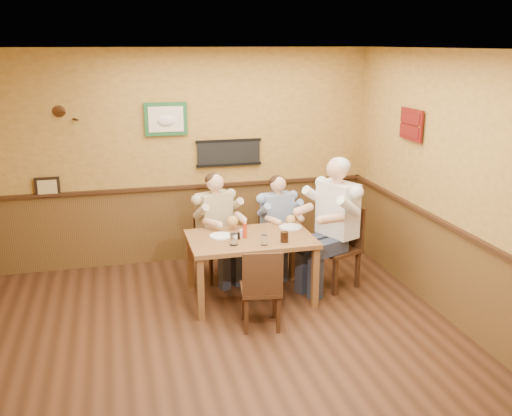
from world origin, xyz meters
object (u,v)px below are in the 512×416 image
(chair_back_left, at_px, (215,246))
(diner_white_elder, at_px, (337,230))
(cola_tumbler, at_px, (284,237))
(chair_near_side, at_px, (261,287))
(dining_table, at_px, (251,245))
(diner_blue_polo, at_px, (277,229))
(pepper_shaker, at_px, (239,236))
(water_glass_left, at_px, (234,239))
(chair_back_right, at_px, (277,241))
(water_glass_mid, at_px, (264,240))
(chair_right_end, at_px, (336,247))
(hot_sauce_bottle, at_px, (245,230))
(salt_shaker, at_px, (241,233))
(diner_tan_shirt, at_px, (215,232))

(chair_back_left, xyz_separation_m, diner_white_elder, (1.36, -0.62, 0.29))
(chair_back_left, relative_size, cola_tumbler, 7.28)
(chair_near_side, bearing_deg, dining_table, -86.41)
(diner_blue_polo, height_order, pepper_shaker, diner_blue_polo)
(diner_blue_polo, relative_size, water_glass_left, 8.82)
(chair_back_right, xyz_separation_m, water_glass_mid, (-0.44, -1.04, 0.41))
(chair_back_right, distance_m, chair_right_end, 0.87)
(hot_sauce_bottle, relative_size, salt_shaker, 2.20)
(pepper_shaker, bearing_deg, chair_back_right, 49.76)
(chair_right_end, relative_size, hot_sauce_bottle, 5.19)
(diner_white_elder, height_order, salt_shaker, diner_white_elder)
(dining_table, distance_m, water_glass_left, 0.36)
(chair_right_end, bearing_deg, diner_white_elder, 0.00)
(salt_shaker, bearing_deg, dining_table, -14.05)
(dining_table, height_order, diner_blue_polo, diner_blue_polo)
(diner_tan_shirt, distance_m, water_glass_left, 0.94)
(cola_tumbler, bearing_deg, chair_right_end, 23.74)
(chair_near_side, bearing_deg, water_glass_left, -60.20)
(diner_blue_polo, height_order, salt_shaker, diner_blue_polo)
(dining_table, distance_m, pepper_shaker, 0.20)
(diner_blue_polo, bearing_deg, pepper_shaker, -139.96)
(chair_near_side, relative_size, pepper_shaker, 10.86)
(hot_sauce_bottle, bearing_deg, diner_blue_polo, 51.99)
(hot_sauce_bottle, bearing_deg, diner_tan_shirt, 107.13)
(dining_table, bearing_deg, chair_back_left, 112.17)
(chair_near_side, distance_m, salt_shaker, 0.79)
(diner_tan_shirt, relative_size, water_glass_left, 9.45)
(water_glass_mid, xyz_separation_m, hot_sauce_bottle, (-0.15, 0.28, 0.04))
(chair_near_side, height_order, water_glass_mid, chair_near_side)
(cola_tumbler, relative_size, hot_sauce_bottle, 0.61)
(chair_back_left, bearing_deg, diner_white_elder, -45.57)
(water_glass_left, height_order, pepper_shaker, water_glass_left)
(chair_back_left, xyz_separation_m, salt_shaker, (0.18, -0.67, 0.37))
(dining_table, relative_size, chair_near_side, 1.60)
(dining_table, distance_m, salt_shaker, 0.17)
(pepper_shaker, bearing_deg, chair_right_end, 5.87)
(chair_near_side, bearing_deg, cola_tumbler, -122.97)
(chair_back_right, height_order, chair_right_end, chair_right_end)
(chair_back_left, relative_size, chair_right_end, 0.85)
(chair_near_side, relative_size, hot_sauce_bottle, 4.55)
(diner_white_elder, bearing_deg, chair_right_end, 0.00)
(hot_sauce_bottle, distance_m, pepper_shaker, 0.11)
(water_glass_left, distance_m, hot_sauce_bottle, 0.27)
(dining_table, xyz_separation_m, diner_white_elder, (1.07, 0.08, 0.06))
(chair_back_right, xyz_separation_m, pepper_shaker, (-0.68, -0.80, 0.39))
(dining_table, xyz_separation_m, chair_near_side, (-0.06, -0.68, -0.22))
(chair_back_left, height_order, chair_back_right, chair_back_left)
(water_glass_left, bearing_deg, diner_blue_polo, 51.53)
(dining_table, xyz_separation_m, diner_tan_shirt, (-0.29, 0.70, -0.05))
(chair_back_left, relative_size, hot_sauce_bottle, 4.40)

